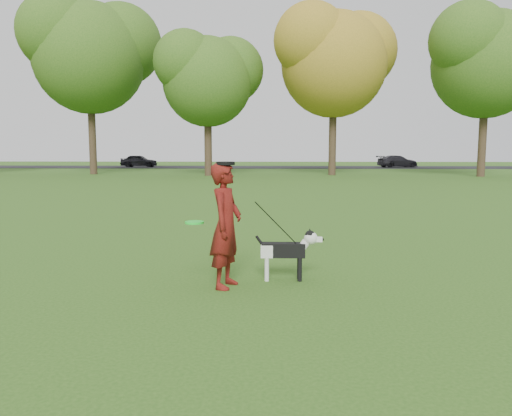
{
  "coord_description": "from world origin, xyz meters",
  "views": [
    {
      "loc": [
        0.18,
        -6.36,
        1.72
      ],
      "look_at": [
        -0.05,
        0.08,
        0.95
      ],
      "focal_mm": 35.0,
      "sensor_mm": 36.0,
      "label": 1
    }
  ],
  "objects_px": {
    "car_left": "(139,161)",
    "car_right": "(398,161)",
    "dog": "(288,249)",
    "man": "(226,225)"
  },
  "relations": [
    {
      "from": "car_left",
      "to": "car_right",
      "type": "xyz_separation_m",
      "value": [
        23.97,
        0.0,
        -0.03
      ]
    },
    {
      "from": "car_left",
      "to": "car_right",
      "type": "bearing_deg",
      "value": -87.83
    },
    {
      "from": "car_right",
      "to": "car_left",
      "type": "bearing_deg",
      "value": 74.3
    },
    {
      "from": "car_left",
      "to": "dog",
      "type": "bearing_deg",
      "value": -160.07
    },
    {
      "from": "car_left",
      "to": "car_right",
      "type": "distance_m",
      "value": 23.97
    },
    {
      "from": "man",
      "to": "dog",
      "type": "bearing_deg",
      "value": -51.47
    },
    {
      "from": "car_right",
      "to": "dog",
      "type": "bearing_deg",
      "value": 148.67
    },
    {
      "from": "car_left",
      "to": "car_right",
      "type": "height_order",
      "value": "car_left"
    },
    {
      "from": "car_left",
      "to": "car_right",
      "type": "relative_size",
      "value": 0.89
    },
    {
      "from": "dog",
      "to": "car_left",
      "type": "distance_m",
      "value": 41.95
    }
  ]
}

